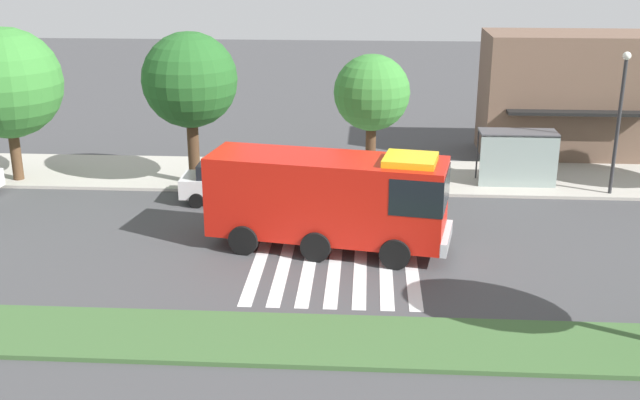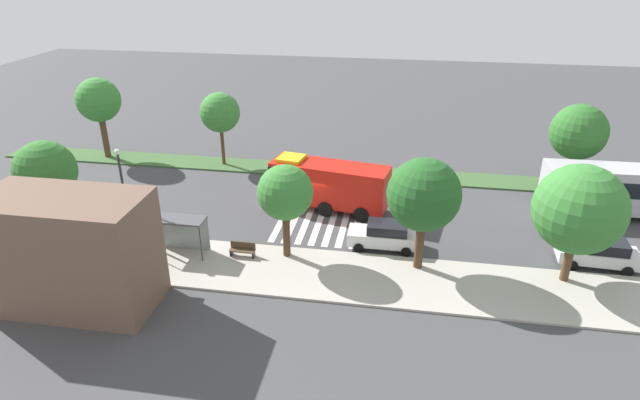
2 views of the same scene
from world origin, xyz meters
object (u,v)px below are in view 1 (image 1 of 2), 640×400
Objects in this scene: bench_near_shelter at (429,174)px; sidewalk_tree_far_west at (7,83)px; fire_truck at (335,197)px; bus_stop_shelter at (518,148)px; sidewalk_tree_west at (190,81)px; sidewalk_tree_center at (372,94)px; parked_car_mid at (233,182)px; street_lamp at (620,112)px.

sidewalk_tree_far_west reaches higher than bench_near_shelter.
bench_near_shelter is at bearing 1.64° from sidewalk_tree_far_west.
bus_stop_shelter is at bearing 54.79° from fire_truck.
fire_truck is 2.61× the size of bus_stop_shelter.
sidewalk_tree_west is at bearing 143.10° from fire_truck.
bus_stop_shelter is at bearing 4.80° from sidewalk_tree_center.
parked_car_mid is at bearing -11.71° from sidewalk_tree_far_west.
sidewalk_tree_far_west is 16.57m from sidewalk_tree_center.
parked_car_mid is at bearing 142.36° from fire_truck.
sidewalk_tree_far_west is (-10.61, 2.20, 3.79)m from parked_car_mid.
sidewalk_tree_far_west reaches higher than street_lamp.
sidewalk_tree_west is (-14.84, -0.56, 3.02)m from bus_stop_shelter.
bench_near_shelter is (3.99, 7.90, -1.46)m from fire_truck.
fire_truck is 1.29× the size of sidewalk_tree_far_west.
bus_stop_shelter is 15.16m from sidewalk_tree_west.
bus_stop_shelter is 0.49× the size of sidewalk_tree_far_west.
sidewalk_tree_center is (-2.72, -0.55, 3.83)m from bench_near_shelter.
bus_stop_shelter is at bearing 1.39° from sidewalk_tree_far_west.
sidewalk_tree_center is at bearing 0.00° from sidewalk_tree_west.
sidewalk_tree_west is (8.44, -0.00, 0.22)m from sidewalk_tree_far_west.
bench_near_shelter is 19.72m from sidewalk_tree_far_west.
fire_truck is at bearing -46.98° from sidewalk_tree_west.
sidewalk_tree_center is at bearing 90.24° from fire_truck.
fire_truck is 7.05m from parked_car_mid.
parked_car_mid reaches higher than bench_near_shelter.
parked_car_mid is (-4.68, 5.14, -1.14)m from fire_truck.
parked_car_mid is 2.85× the size of bench_near_shelter.
sidewalk_tree_center is (5.95, 2.20, 3.51)m from parked_car_mid.
bus_stop_shelter is 0.58× the size of sidewalk_tree_center.
bench_near_shelter is (8.67, 2.75, -0.32)m from parked_car_mid.
fire_truck is at bearing -99.83° from sidewalk_tree_center.
sidewalk_tree_center is at bearing -0.00° from sidewalk_tree_far_west.
sidewalk_tree_center is (-6.72, -0.56, 2.54)m from bus_stop_shelter.
sidewalk_tree_west is (-6.85, 7.35, 2.86)m from fire_truck.
street_lamp is 0.90× the size of sidewalk_tree_west.
sidewalk_tree_far_west is 8.44m from sidewalk_tree_west.
parked_car_mid is 1.30× the size of bus_stop_shelter.
bench_near_shelter is 8.68m from street_lamp.
street_lamp is 10.73m from sidewalk_tree_center.
sidewalk_tree_far_west is at bearing -178.36° from bench_near_shelter.
bench_near_shelter is (-4.00, -0.01, -1.30)m from bus_stop_shelter.
sidewalk_tree_far_west reaches higher than parked_car_mid.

